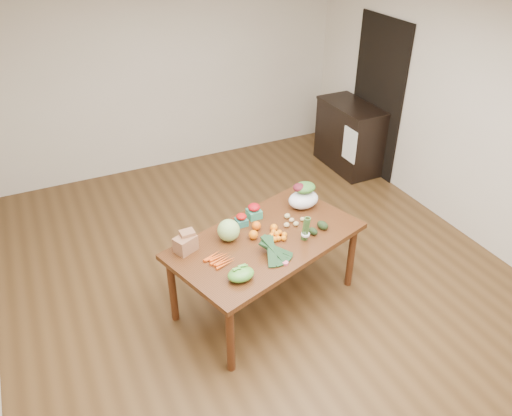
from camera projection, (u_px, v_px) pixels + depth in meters
name	position (u px, v px, depth m)	size (l,w,h in m)	color
floor	(264.00, 282.00, 5.13)	(6.00, 6.00, 0.00)	brown
ceiling	(267.00, 2.00, 3.68)	(5.00, 6.00, 0.02)	white
room_walls	(265.00, 165.00, 4.40)	(5.02, 6.02, 2.70)	silver
dining_table	(266.00, 271.00, 4.69)	(1.73, 0.96, 0.75)	#532A13
doorway_dark	(377.00, 98.00, 6.69)	(0.02, 1.00, 2.10)	black
cabinet	(349.00, 136.00, 7.04)	(0.52, 1.02, 0.94)	black
dish_towel	(350.00, 145.00, 6.61)	(0.02, 0.28, 0.45)	white
paper_bag	(185.00, 243.00, 4.29)	(0.25, 0.20, 0.17)	#956442
cabbage	(229.00, 230.00, 4.42)	(0.20, 0.20, 0.20)	#92B96A
strawberry_basket_a	(241.00, 221.00, 4.65)	(0.10, 0.10, 0.09)	red
strawberry_basket_b	(254.00, 212.00, 4.76)	(0.13, 0.13, 0.11)	#B60C19
orange_a	(253.00, 235.00, 4.47)	(0.09, 0.09, 0.09)	#EB550E
orange_b	(256.00, 226.00, 4.59)	(0.08, 0.08, 0.08)	#E6560E
orange_c	(274.00, 228.00, 4.58)	(0.07, 0.07, 0.07)	orange
mandarin_cluster	(277.00, 235.00, 4.47)	(0.18, 0.18, 0.08)	orange
carrots	(220.00, 259.00, 4.22)	(0.22, 0.22, 0.03)	orange
snap_pea_bag	(241.00, 274.00, 3.99)	(0.22, 0.17, 0.10)	green
kale_bunch	(277.00, 251.00, 4.20)	(0.32, 0.40, 0.16)	black
asparagus_bundle	(306.00, 229.00, 4.40)	(0.08, 0.08, 0.25)	#456F33
potato_a	(287.00, 225.00, 4.63)	(0.06, 0.05, 0.05)	tan
potato_b	(296.00, 224.00, 4.65)	(0.05, 0.05, 0.04)	tan
potato_c	(292.00, 220.00, 4.70)	(0.05, 0.05, 0.04)	#D9B37D
potato_d	(287.00, 216.00, 4.76)	(0.06, 0.05, 0.05)	tan
potato_e	(302.00, 219.00, 4.72)	(0.05, 0.04, 0.04)	tan
avocado_a	(313.00, 231.00, 4.53)	(0.07, 0.10, 0.07)	black
avocado_b	(323.00, 225.00, 4.60)	(0.08, 0.12, 0.08)	black
salad_bag	(304.00, 197.00, 4.88)	(0.31, 0.23, 0.24)	white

